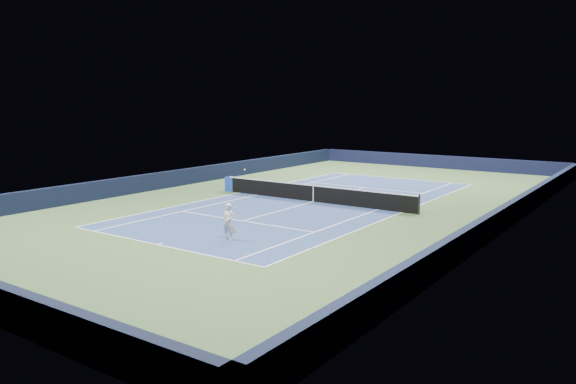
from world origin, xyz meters
The scene contains 19 objects.
ground centered at (0.00, 0.00, 0.00)m, with size 40.00×40.00×0.00m, color #38552E.
wall_far centered at (0.00, 19.82, 0.55)m, with size 22.00×0.35×1.10m, color black.
wall_right centered at (10.82, 0.00, 0.55)m, with size 0.35×40.00×1.10m, color #101932.
wall_left centered at (-10.82, 0.00, 0.55)m, with size 0.35×40.00×1.10m, color black.
court_surface centered at (0.00, 0.00, 0.00)m, with size 10.97×23.77×0.01m, color navy.
baseline_far centered at (0.00, 11.88, 0.01)m, with size 10.97×0.08×0.00m, color white.
baseline_near centered at (0.00, -11.88, 0.01)m, with size 10.97×0.08×0.00m, color white.
sideline_doubles_right centered at (5.49, 0.00, 0.01)m, with size 0.08×23.77×0.00m, color white.
sideline_doubles_left centered at (-5.49, 0.00, 0.01)m, with size 0.08×23.77×0.00m, color white.
sideline_singles_right centered at (4.12, 0.00, 0.01)m, with size 0.08×23.77×0.00m, color white.
sideline_singles_left centered at (-4.12, 0.00, 0.01)m, with size 0.08×23.77×0.00m, color white.
service_line_far centered at (0.00, 6.40, 0.01)m, with size 8.23×0.08×0.00m, color white.
service_line_near centered at (0.00, -6.40, 0.01)m, with size 8.23×0.08×0.00m, color white.
center_service_line centered at (0.00, 0.00, 0.01)m, with size 0.08×12.80×0.00m, color white.
center_mark_far centered at (0.00, 11.73, 0.01)m, with size 0.08×0.30×0.00m, color white.
center_mark_near centered at (0.00, -11.73, 0.01)m, with size 0.08×0.30×0.00m, color white.
tennis_net centered at (0.00, 0.00, 0.50)m, with size 12.90×0.10×1.07m.
sponsor_cube centered at (-6.40, 0.16, 0.46)m, with size 0.65×0.60×0.93m.
tennis_player centered at (1.89, -9.62, 0.78)m, with size 0.76×1.25×2.90m.
Camera 1 is at (17.01, -26.96, 5.80)m, focal length 35.00 mm.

